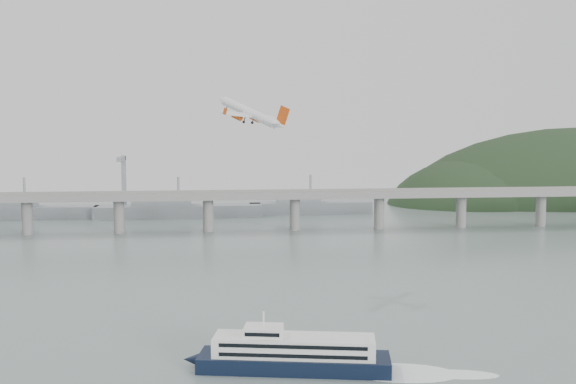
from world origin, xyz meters
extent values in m
plane|color=slate|center=(0.00, 0.00, 0.00)|extent=(900.00, 900.00, 0.00)
cube|color=gray|center=(0.00, 200.00, 20.00)|extent=(800.00, 22.00, 2.20)
cube|color=gray|center=(0.00, 189.50, 22.00)|extent=(800.00, 0.60, 1.80)
cube|color=gray|center=(0.00, 210.50, 22.00)|extent=(800.00, 0.60, 1.80)
cylinder|color=gray|center=(-130.00, 200.00, 9.50)|extent=(6.00, 6.00, 21.00)
cylinder|color=gray|center=(-80.00, 200.00, 9.50)|extent=(6.00, 6.00, 21.00)
cylinder|color=gray|center=(-30.00, 200.00, 9.50)|extent=(6.00, 6.00, 21.00)
cylinder|color=gray|center=(20.00, 200.00, 9.50)|extent=(6.00, 6.00, 21.00)
cylinder|color=gray|center=(70.00, 200.00, 9.50)|extent=(6.00, 6.00, 21.00)
cylinder|color=gray|center=(120.00, 200.00, 9.50)|extent=(6.00, 6.00, 21.00)
cylinder|color=gray|center=(170.00, 200.00, 9.50)|extent=(6.00, 6.00, 21.00)
ellipsoid|color=black|center=(175.00, 320.00, -12.00)|extent=(140.00, 110.00, 96.00)
cube|color=gray|center=(-150.00, 270.00, 4.00)|extent=(95.67, 20.15, 8.00)
cube|color=gray|center=(-159.50, 270.00, 12.00)|extent=(33.90, 15.02, 8.00)
cylinder|color=gray|center=(-150.00, 270.00, 20.00)|extent=(1.60, 1.60, 14.00)
cube|color=gray|center=(-50.00, 265.00, 4.00)|extent=(110.55, 21.43, 8.00)
cube|color=gray|center=(-61.00, 265.00, 12.00)|extent=(39.01, 16.73, 8.00)
cylinder|color=gray|center=(-50.00, 265.00, 20.00)|extent=(1.60, 1.60, 14.00)
cube|color=gray|center=(40.00, 275.00, 4.00)|extent=(85.00, 13.60, 8.00)
cube|color=gray|center=(31.50, 275.00, 12.00)|extent=(29.75, 11.90, 8.00)
cylinder|color=gray|center=(40.00, 275.00, 20.00)|extent=(1.60, 1.60, 14.00)
cube|color=gray|center=(-90.00, 300.00, 20.00)|extent=(3.00, 3.00, 40.00)
cube|color=gray|center=(-90.00, 290.00, 38.00)|extent=(3.00, 28.00, 3.00)
cube|color=black|center=(-7.50, -26.36, 1.87)|extent=(47.92, 19.87, 3.73)
cone|color=black|center=(-32.23, -21.56, 1.87)|extent=(5.29, 4.55, 3.73)
cube|color=white|center=(-7.50, -26.36, 6.06)|extent=(40.24, 16.62, 4.66)
cube|color=black|center=(-8.40, -30.98, 7.28)|extent=(34.83, 6.89, 0.93)
cube|color=black|center=(-8.40, -30.98, 5.04)|extent=(34.83, 6.89, 0.93)
cube|color=black|center=(-6.61, -21.73, 7.28)|extent=(34.83, 6.89, 0.93)
cube|color=black|center=(-6.61, -21.73, 5.04)|extent=(34.83, 6.89, 0.93)
cube|color=white|center=(-14.83, -24.93, 9.61)|extent=(10.40, 8.19, 2.43)
cube|color=black|center=(-15.46, -28.19, 9.61)|extent=(8.26, 1.71, 0.93)
cylinder|color=white|center=(-14.83, -24.93, 12.59)|extent=(0.55, 0.55, 3.73)
ellipsoid|color=white|center=(18.14, -31.33, 0.05)|extent=(28.93, 18.30, 0.19)
ellipsoid|color=white|center=(30.96, -33.81, 0.05)|extent=(21.06, 10.43, 0.19)
cylinder|color=white|center=(-13.52, 61.95, 64.72)|extent=(19.46, 21.06, 11.97)
cone|color=white|center=(-23.33, 71.71, 69.76)|extent=(5.57, 5.61, 4.43)
cone|color=white|center=(-3.26, 51.78, 59.96)|extent=(6.26, 6.14, 4.75)
cube|color=white|center=(-13.16, 61.52, 63.54)|extent=(24.81, 25.68, 3.42)
cube|color=white|center=(-3.70, 52.26, 60.88)|extent=(9.67, 9.96, 1.77)
cube|color=#C9450D|center=(-2.24, 51.03, 63.42)|extent=(4.65, 4.20, 7.05)
cylinder|color=#C9450D|center=(-10.94, 66.35, 62.56)|extent=(4.51, 4.64, 3.35)
cylinder|color=black|center=(-12.23, 67.63, 63.22)|extent=(2.22, 2.10, 2.11)
cube|color=white|center=(-10.68, 66.16, 63.42)|extent=(2.00, 1.92, 1.84)
cylinder|color=#C9450D|center=(-17.94, 59.05, 63.05)|extent=(4.51, 4.64, 3.35)
cylinder|color=black|center=(-19.23, 60.33, 63.72)|extent=(2.22, 2.10, 2.11)
cube|color=white|center=(-17.69, 58.86, 63.92)|extent=(2.00, 1.92, 1.84)
cylinder|color=black|center=(-11.97, 63.59, 61.87)|extent=(1.07, 0.91, 2.20)
cylinder|color=black|center=(-12.25, 63.79, 60.92)|extent=(1.21, 1.14, 1.32)
cylinder|color=black|center=(-15.28, 60.13, 62.11)|extent=(1.07, 0.91, 2.20)
cylinder|color=black|center=(-15.56, 60.34, 61.15)|extent=(1.21, 1.14, 1.32)
cylinder|color=black|center=(-21.60, 69.80, 66.08)|extent=(1.07, 0.91, 2.20)
cylinder|color=black|center=(-21.88, 70.00, 65.13)|extent=(1.21, 1.14, 1.32)
cube|color=#C9450D|center=(-0.80, 71.36, 63.18)|extent=(1.73, 1.56, 2.59)
cube|color=#C9450D|center=(-22.45, 48.80, 64.72)|extent=(1.73, 1.56, 2.59)
camera|label=1|loc=(-26.49, -184.84, 58.75)|focal=42.00mm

